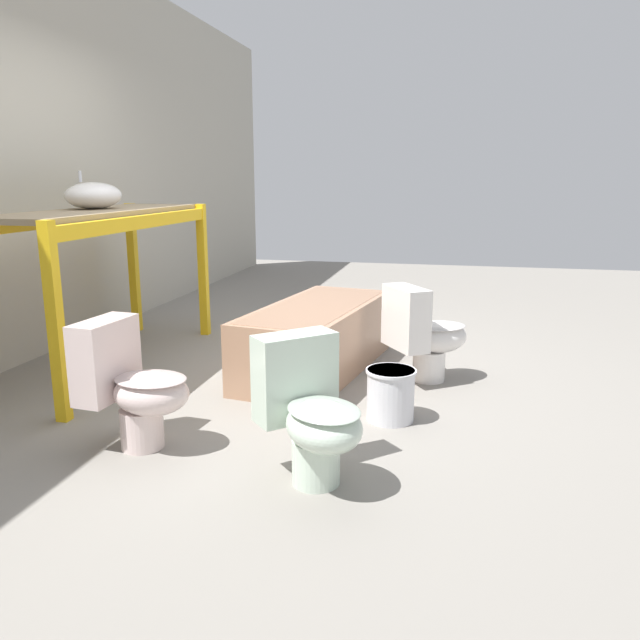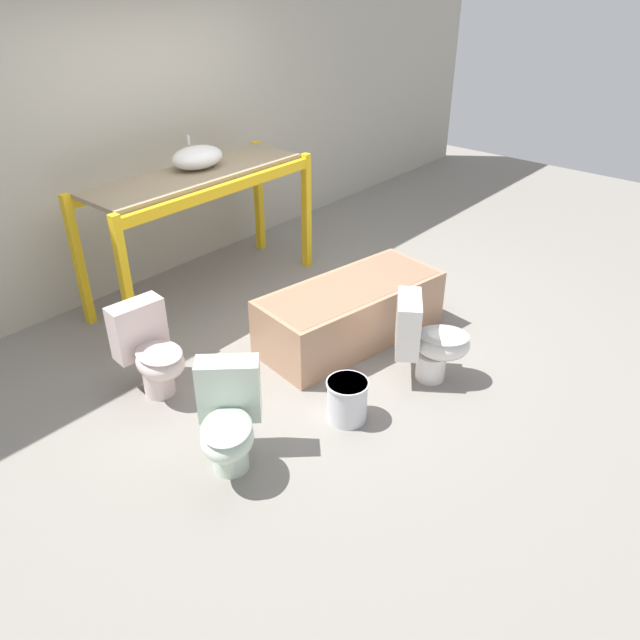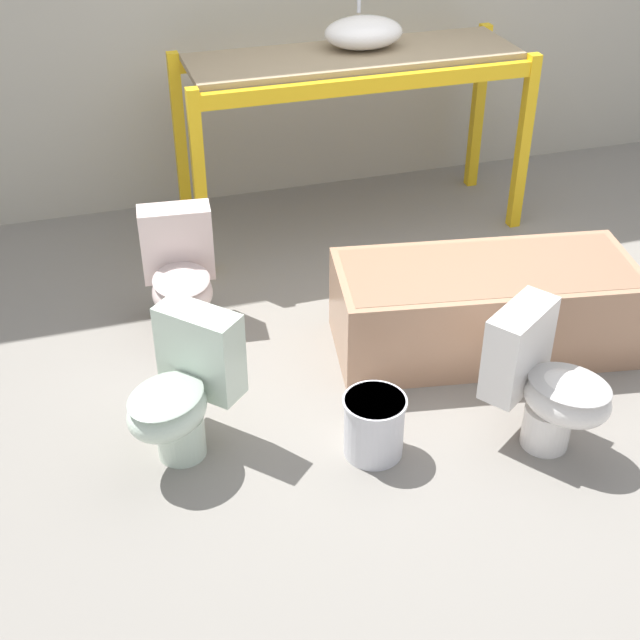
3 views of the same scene
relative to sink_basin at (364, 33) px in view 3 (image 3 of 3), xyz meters
name	(u,v)px [view 3 (image 3 of 3)]	position (x,y,z in m)	size (l,w,h in m)	color
ground_plane	(416,310)	(-0.06, -1.19, -1.24)	(12.00, 12.00, 0.00)	gray
shelving_rack	(353,82)	(-0.09, -0.08, -0.27)	(2.14, 0.73, 1.14)	yellow
sink_basin	(364,33)	(0.00, 0.00, 0.00)	(0.48, 0.35, 0.27)	white
bathtub_main	(484,302)	(0.13, -1.61, -0.96)	(1.63, 0.89, 0.48)	tan
toilet_near	(182,390)	(-1.51, -1.96, -0.90)	(0.63, 0.63, 0.66)	silver
toilet_far	(180,275)	(-1.35, -0.98, -0.90)	(0.40, 0.57, 0.66)	silver
toilet_extra	(545,382)	(0.05, -2.38, -0.90)	(0.59, 0.64, 0.66)	white
bucket_white	(374,425)	(-0.70, -2.23, -1.08)	(0.29, 0.29, 0.30)	silver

